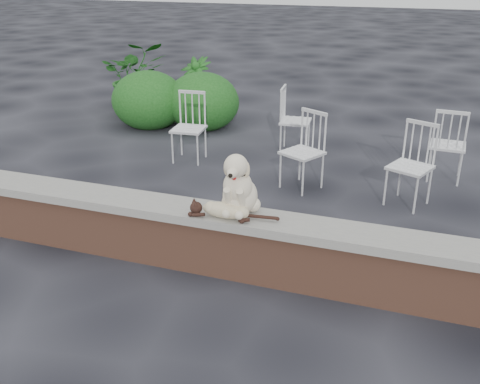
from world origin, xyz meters
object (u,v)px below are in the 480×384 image
(chair_c, at_px, (448,144))
(chair_a, at_px, (189,128))
(potted_plant_b, at_px, (196,86))
(chair_e, at_px, (296,120))
(chair_b, at_px, (302,151))
(chair_d, at_px, (410,166))
(potted_plant_a, at_px, (136,76))
(dog, at_px, (240,181))
(cat, at_px, (225,209))

(chair_c, bearing_deg, chair_a, 9.90)
(chair_a, height_order, potted_plant_b, potted_plant_b)
(chair_e, bearing_deg, chair_c, -107.70)
(chair_c, relative_size, chair_e, 1.00)
(chair_a, relative_size, chair_b, 1.00)
(chair_b, distance_m, chair_e, 1.37)
(chair_a, xyz_separation_m, chair_d, (2.94, -0.55, 0.00))
(chair_d, xyz_separation_m, chair_e, (-1.65, 1.40, 0.00))
(potted_plant_a, bearing_deg, dog, -52.27)
(chair_a, bearing_deg, chair_d, -15.77)
(chair_d, bearing_deg, potted_plant_b, 165.68)
(cat, height_order, potted_plant_b, potted_plant_b)
(chair_d, bearing_deg, cat, -101.71)
(chair_a, bearing_deg, potted_plant_a, 127.64)
(chair_a, xyz_separation_m, chair_b, (1.69, -0.46, 0.00))
(chair_a, distance_m, chair_d, 2.99)
(dog, height_order, chair_c, dog)
(dog, distance_m, potted_plant_b, 5.38)
(dog, distance_m, chair_c, 3.42)
(chair_b, distance_m, potted_plant_b, 3.73)
(chair_a, xyz_separation_m, potted_plant_b, (-0.86, 2.26, 0.04))
(chair_e, xyz_separation_m, potted_plant_b, (-2.15, 1.40, 0.04))
(chair_a, bearing_deg, cat, -65.29)
(chair_c, relative_size, chair_d, 1.00)
(dog, xyz_separation_m, cat, (-0.08, -0.15, -0.21))
(chair_a, bearing_deg, chair_c, 1.75)
(chair_d, bearing_deg, potted_plant_a, 173.43)
(chair_b, height_order, chair_e, same)
(cat, xyz_separation_m, chair_d, (1.41, 2.11, -0.19))
(cat, relative_size, chair_d, 0.96)
(chair_b, relative_size, potted_plant_a, 0.74)
(cat, bearing_deg, chair_b, 83.00)
(cat, height_order, chair_a, chair_a)
(chair_c, relative_size, chair_b, 1.00)
(chair_c, bearing_deg, cat, 62.29)
(chair_d, bearing_deg, chair_a, -168.46)
(dog, distance_m, chair_a, 3.01)
(dog, relative_size, potted_plant_b, 0.56)
(cat, distance_m, chair_b, 2.21)
(chair_e, bearing_deg, chair_d, -135.84)
(cat, relative_size, potted_plant_b, 0.89)
(dog, bearing_deg, chair_e, 92.62)
(chair_d, xyz_separation_m, potted_plant_a, (-4.94, 2.70, 0.16))
(cat, xyz_separation_m, chair_b, (0.16, 2.20, -0.19))
(chair_a, bearing_deg, dog, -62.52)
(cat, xyz_separation_m, chair_e, (-0.24, 3.51, -0.19))
(potted_plant_a, bearing_deg, chair_c, -18.08)
(chair_b, bearing_deg, chair_c, 55.46)
(chair_b, xyz_separation_m, potted_plant_b, (-2.55, 2.72, 0.04))
(dog, height_order, chair_b, dog)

